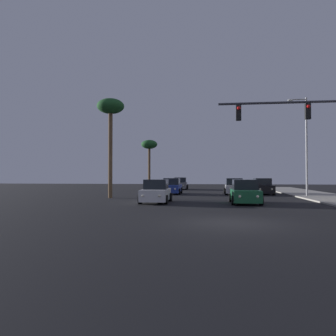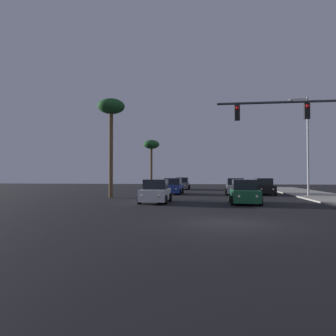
% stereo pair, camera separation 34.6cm
% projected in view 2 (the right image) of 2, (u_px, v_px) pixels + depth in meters
% --- Properties ---
extents(ground_plane, '(120.00, 120.00, 0.00)m').
position_uv_depth(ground_plane, '(227.00, 223.00, 13.63)').
color(ground_plane, black).
extents(car_silver, '(2.04, 4.34, 1.68)m').
position_uv_depth(car_silver, '(235.00, 187.00, 33.90)').
color(car_silver, '#B7B7BC').
rests_on(car_silver, ground).
extents(car_grey, '(2.04, 4.34, 1.68)m').
position_uv_depth(car_grey, '(182.00, 184.00, 45.97)').
color(car_grey, slate).
rests_on(car_grey, ground).
extents(car_blue, '(2.04, 4.31, 1.68)m').
position_uv_depth(car_blue, '(173.00, 187.00, 34.69)').
color(car_blue, navy).
rests_on(car_blue, ground).
extents(car_white, '(2.04, 4.33, 1.68)m').
position_uv_depth(car_white, '(156.00, 192.00, 23.82)').
color(car_white, silver).
rests_on(car_white, ground).
extents(car_black, '(2.04, 4.31, 1.68)m').
position_uv_depth(car_black, '(264.00, 187.00, 33.98)').
color(car_black, black).
rests_on(car_black, ground).
extents(car_green, '(2.04, 4.31, 1.68)m').
position_uv_depth(car_green, '(245.00, 193.00, 22.91)').
color(car_green, '#195933').
rests_on(car_green, ground).
extents(traffic_light_mast, '(7.95, 0.36, 6.50)m').
position_uv_depth(traffic_light_mast, '(315.00, 127.00, 18.66)').
color(traffic_light_mast, '#38383D').
rests_on(traffic_light_mast, sidewalk_right).
extents(street_lamp, '(1.74, 0.24, 9.00)m').
position_uv_depth(street_lamp, '(306.00, 141.00, 29.77)').
color(street_lamp, '#99999E').
rests_on(street_lamp, sidewalk_right).
extents(palm_tree_far, '(2.40, 2.40, 7.26)m').
position_uv_depth(palm_tree_far, '(151.00, 147.00, 48.73)').
color(palm_tree_far, brown).
rests_on(palm_tree_far, ground).
extents(palm_tree_near, '(2.40, 2.40, 8.76)m').
position_uv_depth(palm_tree_near, '(111.00, 112.00, 28.93)').
color(palm_tree_near, brown).
rests_on(palm_tree_near, ground).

